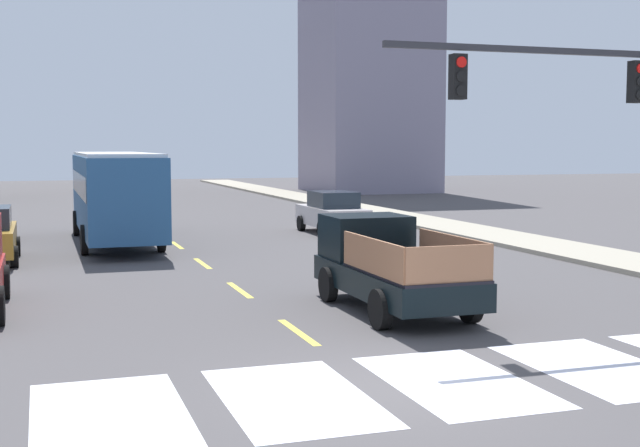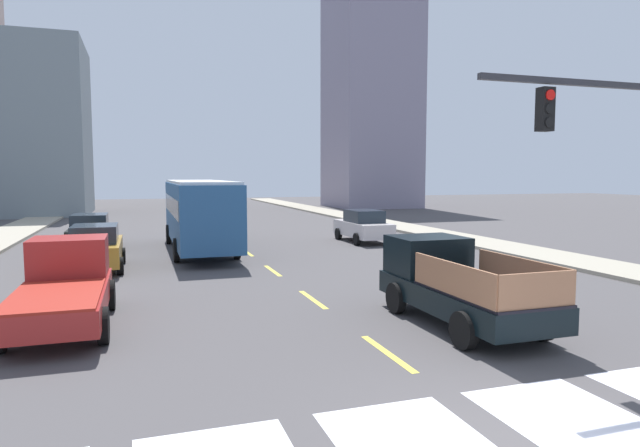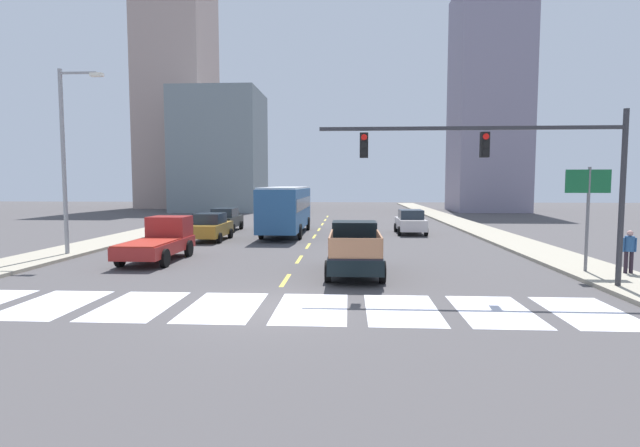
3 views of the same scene
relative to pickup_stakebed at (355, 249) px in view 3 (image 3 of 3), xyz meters
The scene contains 31 objects.
ground_plane 6.33m from the pickup_stakebed, 114.15° to the right, with size 160.00×160.00×0.00m, color #494547.
sidewalk_right 15.61m from the pickup_stakebed, 52.01° to the left, with size 2.82×110.00×0.15m, color #A29985.
sidewalk_left 19.19m from the pickup_stakebed, 140.15° to the left, with size 2.82×110.00×0.15m, color #A29985.
crosswalk_stripe_1 10.67m from the pickup_stakebed, 147.49° to the right, with size 2.03×3.55×0.01m, color silver.
crosswalk_stripe_2 8.63m from the pickup_stakebed, 138.26° to the right, with size 2.03×3.55×0.01m, color silver.
crosswalk_stripe_3 6.95m from the pickup_stakebed, 123.92° to the right, with size 2.03×3.55×0.01m, color silver.
crosswalk_stripe_4 5.93m from the pickup_stakebed, 102.65° to the right, with size 2.03×3.55×0.01m, color silver.
crosswalk_stripe_5 5.93m from the pickup_stakebed, 77.39° to the right, with size 2.03×3.55×0.01m, color silver.
crosswalk_stripe_6 6.95m from the pickup_stakebed, 56.10° to the right, with size 2.03×3.55×0.01m, color silver.
crosswalk_stripe_7 8.63m from the pickup_stakebed, 41.76° to the right, with size 2.03×3.55×0.01m, color silver.
lane_dash_0 3.22m from the pickup_stakebed, 146.21° to the right, with size 0.16×2.40×0.01m, color gold.
lane_dash_1 4.27m from the pickup_stakebed, 127.96° to the left, with size 0.16×2.40×0.01m, color gold.
lane_dash_2 8.72m from the pickup_stakebed, 107.19° to the left, with size 0.16×2.40×0.01m, color gold.
lane_dash_3 13.56m from the pickup_stakebed, 100.92° to the left, with size 0.16×2.40×0.01m, color gold.
lane_dash_4 18.49m from the pickup_stakebed, 97.98° to the left, with size 0.16×2.40×0.01m, color gold.
lane_dash_5 23.44m from the pickup_stakebed, 96.28° to the left, with size 0.16×2.40×0.01m, color gold.
lane_dash_6 28.42m from the pickup_stakebed, 95.18° to the left, with size 0.16×2.40×0.01m, color gold.
lane_dash_7 33.40m from the pickup_stakebed, 94.40° to the left, with size 0.16×2.40×0.01m, color gold.
pickup_stakebed is the anchor object (origin of this frame).
pickup_dark 9.44m from the pickup_stakebed, 162.83° to the left, with size 2.18×5.20×1.96m.
city_bus 15.23m from the pickup_stakebed, 107.66° to the left, with size 2.72×10.80×3.32m.
sedan_mid 13.76m from the pickup_stakebed, 130.09° to the left, with size 2.02×4.40×1.72m.
sedan_near_left 15.98m from the pickup_stakebed, 75.04° to the left, with size 2.02×4.40×1.72m.
sedan_far 19.30m from the pickup_stakebed, 119.62° to the left, with size 2.02×4.40×1.72m.
traffic_signal_gantry 6.95m from the pickup_stakebed, 26.22° to the right, with size 10.11×0.27×6.00m.
direction_sign_green 9.22m from the pickup_stakebed, ahead, with size 1.70×0.12×4.20m.
streetlight_left 14.84m from the pickup_stakebed, 165.69° to the left, with size 2.20×0.28×9.00m.
pedestrian_walking 10.43m from the pickup_stakebed, ahead, with size 0.53×0.34×1.64m.
tower_tall_centre 62.35m from the pickup_stakebed, 115.77° to the left, with size 9.59×11.85×37.88m, color #AA9288.
block_mid_left 50.12m from the pickup_stakebed, 68.81° to the left, with size 8.76×9.29×27.77m, color gray.
block_mid_right 47.20m from the pickup_stakebed, 111.22° to the left, with size 10.59×10.72×15.33m, color slate.
Camera 3 is at (2.34, -13.70, 3.56)m, focal length 27.45 mm.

